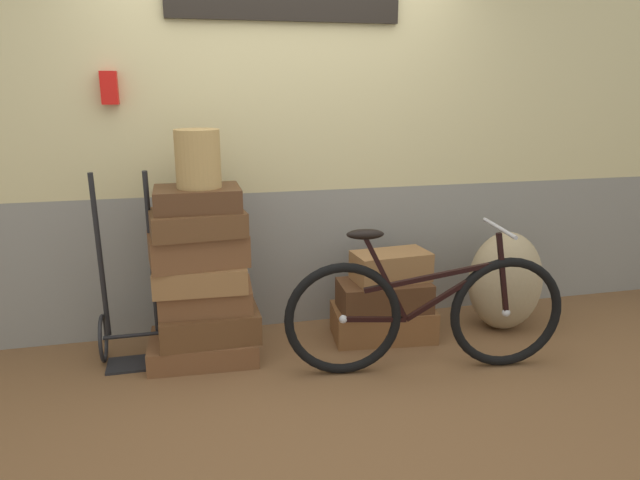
% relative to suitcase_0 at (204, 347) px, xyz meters
% --- Properties ---
extents(ground, '(9.77, 5.20, 0.06)m').
position_rel_suitcase_0_xyz_m(ground, '(0.61, -0.33, -0.10)').
color(ground, brown).
extents(station_building, '(7.77, 0.74, 2.62)m').
position_rel_suitcase_0_xyz_m(station_building, '(0.62, 0.52, 1.24)').
color(station_building, gray).
rests_on(station_building, ground).
extents(suitcase_0, '(0.70, 0.50, 0.14)m').
position_rel_suitcase_0_xyz_m(suitcase_0, '(0.00, 0.00, 0.00)').
color(suitcase_0, brown).
rests_on(suitcase_0, ground).
extents(suitcase_1, '(0.62, 0.45, 0.19)m').
position_rel_suitcase_0_xyz_m(suitcase_1, '(0.04, -0.00, 0.17)').
color(suitcase_1, brown).
rests_on(suitcase_1, suitcase_0).
extents(suitcase_2, '(0.59, 0.44, 0.15)m').
position_rel_suitcase_0_xyz_m(suitcase_2, '(0.03, 0.02, 0.33)').
color(suitcase_2, brown).
rests_on(suitcase_2, suitcase_1).
extents(suitcase_3, '(0.58, 0.41, 0.15)m').
position_rel_suitcase_0_xyz_m(suitcase_3, '(0.00, -0.00, 0.48)').
color(suitcase_3, olive).
rests_on(suitcase_3, suitcase_2).
extents(suitcase_4, '(0.61, 0.42, 0.20)m').
position_rel_suitcase_0_xyz_m(suitcase_4, '(-0.00, 0.00, 0.66)').
color(suitcase_4, brown).
rests_on(suitcase_4, suitcase_3).
extents(suitcase_5, '(0.59, 0.45, 0.14)m').
position_rel_suitcase_0_xyz_m(suitcase_5, '(0.00, -0.01, 0.83)').
color(suitcase_5, brown).
rests_on(suitcase_5, suitcase_4).
extents(suitcase_6, '(0.51, 0.38, 0.14)m').
position_rel_suitcase_0_xyz_m(suitcase_6, '(0.01, 0.02, 0.97)').
color(suitcase_6, '#4C2D19').
rests_on(suitcase_6, suitcase_5).
extents(suitcase_7, '(0.72, 0.46, 0.22)m').
position_rel_suitcase_0_xyz_m(suitcase_7, '(1.23, 0.03, 0.04)').
color(suitcase_7, brown).
rests_on(suitcase_7, ground).
extents(suitcase_8, '(0.63, 0.36, 0.20)m').
position_rel_suitcase_0_xyz_m(suitcase_8, '(1.22, 0.00, 0.24)').
color(suitcase_8, '#4C2D19').
rests_on(suitcase_8, suitcase_7).
extents(suitcase_9, '(0.53, 0.32, 0.20)m').
position_rel_suitcase_0_xyz_m(suitcase_9, '(1.27, 0.03, 0.44)').
color(suitcase_9, olive).
rests_on(suitcase_9, suitcase_8).
extents(wicker_basket, '(0.27, 0.27, 0.34)m').
position_rel_suitcase_0_xyz_m(wicker_basket, '(0.03, 0.01, 1.21)').
color(wicker_basket, '#A8844C').
rests_on(wicker_basket, suitcase_6).
extents(luggage_trolley, '(0.39, 0.37, 1.21)m').
position_rel_suitcase_0_xyz_m(luggage_trolley, '(-0.44, 0.09, 0.20)').
color(luggage_trolley, black).
rests_on(luggage_trolley, ground).
extents(burlap_sack, '(0.53, 0.45, 0.71)m').
position_rel_suitcase_0_xyz_m(burlap_sack, '(2.12, -0.02, 0.28)').
color(burlap_sack, '#9E8966').
rests_on(burlap_sack, ground).
extents(bicycle, '(1.71, 0.46, 0.90)m').
position_rel_suitcase_0_xyz_m(bicycle, '(1.31, -0.48, 0.30)').
color(bicycle, black).
rests_on(bicycle, ground).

